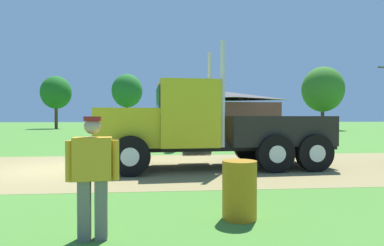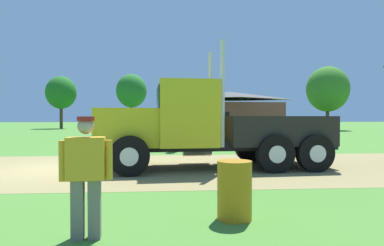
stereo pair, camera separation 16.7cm
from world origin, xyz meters
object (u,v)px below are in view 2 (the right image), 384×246
object	(u,v)px
visitor_far_side	(175,133)
steel_barrel	(234,190)
shed_building	(229,112)
visitor_standing_near	(86,172)
truck_foreground_white	(209,128)

from	to	relation	value
visitor_far_side	steel_barrel	distance (m)	10.17
visitor_far_side	shed_building	world-z (taller)	shed_building
visitor_standing_near	truck_foreground_white	bearing A→B (deg)	67.81
truck_foreground_white	shed_building	xyz separation A→B (m)	(5.68, 26.50, 0.93)
truck_foreground_white	shed_building	world-z (taller)	shed_building
visitor_far_side	truck_foreground_white	bearing A→B (deg)	-78.21
shed_building	visitor_standing_near	bearing A→B (deg)	-104.02
visitor_standing_near	visitor_far_side	size ratio (longest dim) A/B	0.99
steel_barrel	visitor_standing_near	bearing A→B (deg)	-162.45
shed_building	visitor_far_side	bearing A→B (deg)	-107.21
visitor_standing_near	visitor_far_side	bearing A→B (deg)	82.60
shed_building	truck_foreground_white	bearing A→B (deg)	-102.10
steel_barrel	shed_building	size ratio (longest dim) A/B	0.08
visitor_standing_near	steel_barrel	world-z (taller)	visitor_standing_near
visitor_far_side	steel_barrel	size ratio (longest dim) A/B	1.77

